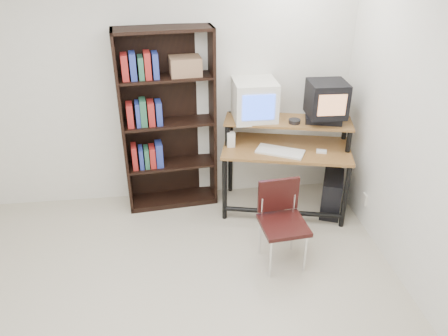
{
  "coord_description": "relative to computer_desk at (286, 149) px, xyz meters",
  "views": [
    {
      "loc": [
        0.11,
        -2.37,
        2.69
      ],
      "look_at": [
        0.54,
        1.1,
        0.79
      ],
      "focal_mm": 35.0,
      "sensor_mm": 36.0,
      "label": 1
    }
  ],
  "objects": [
    {
      "name": "floor",
      "position": [
        -1.26,
        -1.58,
        -0.7
      ],
      "size": [
        4.0,
        4.0,
        0.01
      ],
      "primitive_type": "cube",
      "color": "beige",
      "rests_on": "ground"
    },
    {
      "name": "back_wall",
      "position": [
        -1.26,
        0.42,
        0.6
      ],
      "size": [
        4.0,
        0.01,
        2.6
      ],
      "primitive_type": "cube",
      "color": "silver",
      "rests_on": "floor"
    },
    {
      "name": "computer_desk",
      "position": [
        0.0,
        0.0,
        0.0
      ],
      "size": [
        1.41,
        0.94,
        0.98
      ],
      "rotation": [
        0.0,
        0.0,
        -0.24
      ],
      "color": "brown",
      "rests_on": "floor"
    },
    {
      "name": "crt_monitor",
      "position": [
        -0.31,
        0.21,
        0.48
      ],
      "size": [
        0.43,
        0.44,
        0.41
      ],
      "rotation": [
        0.0,
        0.0,
        0.01
      ],
      "color": "silver",
      "rests_on": "computer_desk"
    },
    {
      "name": "vcr",
      "position": [
        0.37,
        0.03,
        0.31
      ],
      "size": [
        0.42,
        0.35,
        0.08
      ],
      "primitive_type": "cube",
      "rotation": [
        0.0,
        0.0,
        -0.28
      ],
      "color": "black",
      "rests_on": "computer_desk"
    },
    {
      "name": "crt_tv",
      "position": [
        0.38,
        0.02,
        0.52
      ],
      "size": [
        0.38,
        0.38,
        0.34
      ],
      "rotation": [
        0.0,
        0.0,
        -0.04
      ],
      "color": "black",
      "rests_on": "vcr"
    },
    {
      "name": "cd_spindle",
      "position": [
        0.07,
        0.02,
        0.3
      ],
      "size": [
        0.12,
        0.12,
        0.05
      ],
      "primitive_type": "cylinder",
      "rotation": [
        0.0,
        0.0,
        -0.03
      ],
      "color": "#26262B",
      "rests_on": "computer_desk"
    },
    {
      "name": "keyboard",
      "position": [
        -0.1,
        -0.13,
        0.04
      ],
      "size": [
        0.51,
        0.41,
        0.03
      ],
      "primitive_type": "cube",
      "rotation": [
        0.0,
        0.0,
        -0.49
      ],
      "color": "silver",
      "rests_on": "computer_desk"
    },
    {
      "name": "mousepad",
      "position": [
        0.31,
        -0.2,
        0.03
      ],
      "size": [
        0.28,
        0.26,
        0.01
      ],
      "primitive_type": "cube",
      "rotation": [
        0.0,
        0.0,
        -0.45
      ],
      "color": "black",
      "rests_on": "computer_desk"
    },
    {
      "name": "mouse",
      "position": [
        0.31,
        -0.19,
        0.04
      ],
      "size": [
        0.11,
        0.09,
        0.03
      ],
      "primitive_type": "cube",
      "rotation": [
        0.0,
        0.0,
        -0.33
      ],
      "color": "white",
      "rests_on": "mousepad"
    },
    {
      "name": "desk_speaker",
      "position": [
        -0.57,
        0.07,
        0.11
      ],
      "size": [
        0.08,
        0.08,
        0.17
      ],
      "primitive_type": "cube",
      "rotation": [
        0.0,
        0.0,
        0.01
      ],
      "color": "silver",
      "rests_on": "computer_desk"
    },
    {
      "name": "pc_tower",
      "position": [
        0.5,
        -0.15,
        -0.49
      ],
      "size": [
        0.36,
        0.49,
        0.42
      ],
      "primitive_type": "cube",
      "rotation": [
        0.0,
        0.0,
        -0.39
      ],
      "color": "black",
      "rests_on": "floor"
    },
    {
      "name": "school_chair",
      "position": [
        -0.25,
        -0.86,
        -0.22
      ],
      "size": [
        0.43,
        0.43,
        0.79
      ],
      "rotation": [
        0.0,
        0.0,
        0.09
      ],
      "color": "black",
      "rests_on": "floor"
    },
    {
      "name": "bookshelf",
      "position": [
        -1.21,
        0.28,
        0.28
      ],
      "size": [
        0.98,
        0.41,
        1.91
      ],
      "rotation": [
        0.0,
        0.0,
        0.1
      ],
      "color": "black",
      "rests_on": "floor"
    },
    {
      "name": "wall_outlet",
      "position": [
        0.73,
        -0.43,
        -0.4
      ],
      "size": [
        0.02,
        0.08,
        0.12
      ],
      "primitive_type": "cube",
      "color": "beige",
      "rests_on": "right_wall"
    }
  ]
}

